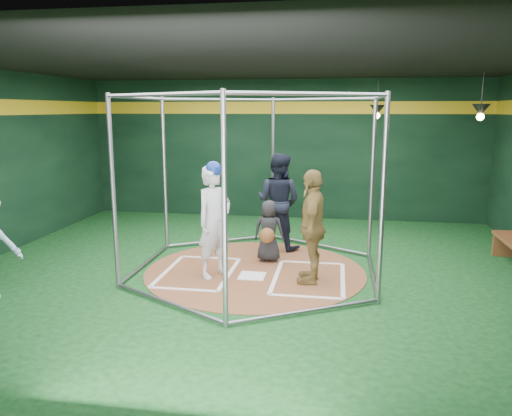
# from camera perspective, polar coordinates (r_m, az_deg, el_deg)

# --- Properties ---
(room_shell) EXTENTS (10.10, 9.10, 3.53)m
(room_shell) POSITION_cam_1_polar(r_m,az_deg,el_deg) (8.34, -0.10, 4.29)
(room_shell) COLOR #0C3712
(room_shell) RESTS_ON ground
(clay_disc) EXTENTS (3.80, 3.80, 0.01)m
(clay_disc) POSITION_cam_1_polar(r_m,az_deg,el_deg) (8.72, -0.11, -7.20)
(clay_disc) COLOR brown
(clay_disc) RESTS_ON ground
(home_plate) EXTENTS (0.43, 0.43, 0.01)m
(home_plate) POSITION_cam_1_polar(r_m,az_deg,el_deg) (8.43, -0.44, -7.75)
(home_plate) COLOR white
(home_plate) RESTS_ON clay_disc
(batter_box_left) EXTENTS (1.17, 1.77, 0.01)m
(batter_box_left) POSITION_cam_1_polar(r_m,az_deg,el_deg) (8.68, -6.63, -7.27)
(batter_box_left) COLOR white
(batter_box_left) RESTS_ON clay_disc
(batter_box_right) EXTENTS (1.17, 1.77, 0.01)m
(batter_box_right) POSITION_cam_1_polar(r_m,az_deg,el_deg) (8.38, 6.09, -7.95)
(batter_box_right) COLOR white
(batter_box_right) RESTS_ON clay_disc
(batting_cage) EXTENTS (4.05, 4.67, 3.00)m
(batting_cage) POSITION_cam_1_polar(r_m,az_deg,el_deg) (8.37, -0.11, 2.56)
(batting_cage) COLOR gray
(batting_cage) RESTS_ON ground
(pendant_lamp_near) EXTENTS (0.34, 0.34, 0.90)m
(pendant_lamp_near) POSITION_cam_1_polar(r_m,az_deg,el_deg) (11.79, 13.67, 10.81)
(pendant_lamp_near) COLOR black
(pendant_lamp_near) RESTS_ON room_shell
(pendant_lamp_far) EXTENTS (0.34, 0.34, 0.90)m
(pendant_lamp_far) POSITION_cam_1_polar(r_m,az_deg,el_deg) (10.50, 24.31, 10.14)
(pendant_lamp_far) COLOR black
(pendant_lamp_far) RESTS_ON room_shell
(batter_figure) EXTENTS (0.75, 0.81, 1.93)m
(batter_figure) POSITION_cam_1_polar(r_m,az_deg,el_deg) (8.23, -4.79, -1.40)
(batter_figure) COLOR #BAB9C0
(batter_figure) RESTS_ON clay_disc
(visitor_leopard) EXTENTS (0.48, 1.09, 1.83)m
(visitor_leopard) POSITION_cam_1_polar(r_m,az_deg,el_deg) (7.99, 6.45, -2.11)
(visitor_leopard) COLOR tan
(visitor_leopard) RESTS_ON clay_disc
(catcher_figure) EXTENTS (0.56, 0.57, 1.13)m
(catcher_figure) POSITION_cam_1_polar(r_m,az_deg,el_deg) (9.11, 1.46, -2.66)
(catcher_figure) COLOR black
(catcher_figure) RESTS_ON clay_disc
(umpire) EXTENTS (1.12, 1.00, 1.91)m
(umpire) POSITION_cam_1_polar(r_m,az_deg,el_deg) (9.90, 2.58, 0.78)
(umpire) COLOR black
(umpire) RESTS_ON clay_disc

